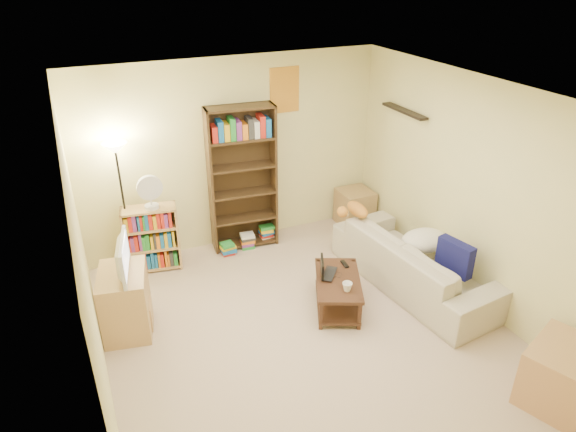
{
  "coord_description": "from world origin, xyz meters",
  "views": [
    {
      "loc": [
        -1.93,
        -3.79,
        3.58
      ],
      "look_at": [
        0.09,
        0.72,
        1.05
      ],
      "focal_mm": 32.0,
      "sensor_mm": 36.0,
      "label": 1
    }
  ],
  "objects_px": {
    "television": "(118,258)",
    "floor_lamp": "(119,171)",
    "tabby_cat": "(355,210)",
    "tall_bookshelf": "(242,176)",
    "laptop": "(333,275)",
    "mug": "(347,287)",
    "coffee_table": "(338,289)",
    "sofa": "(415,262)",
    "side_table": "(355,207)",
    "end_cabinet": "(563,375)",
    "desk_fan": "(150,191)",
    "short_bookshelf": "(152,239)",
    "tv_stand": "(125,302)"
  },
  "relations": [
    {
      "from": "television",
      "to": "floor_lamp",
      "type": "xyz_separation_m",
      "value": [
        0.23,
        1.18,
        0.45
      ]
    },
    {
      "from": "tabby_cat",
      "to": "tall_bookshelf",
      "type": "xyz_separation_m",
      "value": [
        -1.14,
        0.94,
        0.3
      ]
    },
    {
      "from": "laptop",
      "to": "mug",
      "type": "relative_size",
      "value": 2.4
    },
    {
      "from": "coffee_table",
      "to": "television",
      "type": "bearing_deg",
      "value": -170.12
    },
    {
      "from": "tall_bookshelf",
      "to": "floor_lamp",
      "type": "height_order",
      "value": "tall_bookshelf"
    },
    {
      "from": "sofa",
      "to": "side_table",
      "type": "xyz_separation_m",
      "value": [
        0.17,
        1.67,
        -0.06
      ]
    },
    {
      "from": "laptop",
      "to": "end_cabinet",
      "type": "distance_m",
      "value": 2.38
    },
    {
      "from": "mug",
      "to": "desk_fan",
      "type": "relative_size",
      "value": 0.35
    },
    {
      "from": "end_cabinet",
      "to": "laptop",
      "type": "bearing_deg",
      "value": 119.42
    },
    {
      "from": "tall_bookshelf",
      "to": "short_bookshelf",
      "type": "height_order",
      "value": "tall_bookshelf"
    },
    {
      "from": "tv_stand",
      "to": "television",
      "type": "bearing_deg",
      "value": 0.0
    },
    {
      "from": "end_cabinet",
      "to": "side_table",
      "type": "bearing_deg",
      "value": 88.91
    },
    {
      "from": "coffee_table",
      "to": "laptop",
      "type": "height_order",
      "value": "laptop"
    },
    {
      "from": "laptop",
      "to": "end_cabinet",
      "type": "xyz_separation_m",
      "value": [
        1.17,
        -2.07,
        -0.11
      ]
    },
    {
      "from": "coffee_table",
      "to": "tv_stand",
      "type": "relative_size",
      "value": 1.41
    },
    {
      "from": "coffee_table",
      "to": "sofa",
      "type": "bearing_deg",
      "value": 25.28
    },
    {
      "from": "coffee_table",
      "to": "tv_stand",
      "type": "xyz_separation_m",
      "value": [
        -2.2,
        0.58,
        0.11
      ]
    },
    {
      "from": "tv_stand",
      "to": "side_table",
      "type": "distance_m",
      "value": 3.59
    },
    {
      "from": "end_cabinet",
      "to": "tv_stand",
      "type": "bearing_deg",
      "value": 142.51
    },
    {
      "from": "short_bookshelf",
      "to": "floor_lamp",
      "type": "height_order",
      "value": "floor_lamp"
    },
    {
      "from": "laptop",
      "to": "television",
      "type": "height_order",
      "value": "television"
    },
    {
      "from": "tabby_cat",
      "to": "side_table",
      "type": "relative_size",
      "value": 0.96
    },
    {
      "from": "sofa",
      "to": "end_cabinet",
      "type": "distance_m",
      "value": 2.01
    },
    {
      "from": "tall_bookshelf",
      "to": "tabby_cat",
      "type": "bearing_deg",
      "value": -34.1
    },
    {
      "from": "mug",
      "to": "short_bookshelf",
      "type": "xyz_separation_m",
      "value": [
        -1.69,
        1.9,
        -0.01
      ]
    },
    {
      "from": "tall_bookshelf",
      "to": "coffee_table",
      "type": "bearing_deg",
      "value": -69.7
    },
    {
      "from": "tabby_cat",
      "to": "short_bookshelf",
      "type": "bearing_deg",
      "value": 160.49
    },
    {
      "from": "laptop",
      "to": "tall_bookshelf",
      "type": "height_order",
      "value": "tall_bookshelf"
    },
    {
      "from": "coffee_table",
      "to": "floor_lamp",
      "type": "relative_size",
      "value": 0.59
    },
    {
      "from": "tabby_cat",
      "to": "laptop",
      "type": "height_order",
      "value": "tabby_cat"
    },
    {
      "from": "laptop",
      "to": "tv_stand",
      "type": "height_order",
      "value": "tv_stand"
    },
    {
      "from": "tv_stand",
      "to": "floor_lamp",
      "type": "relative_size",
      "value": 0.42
    },
    {
      "from": "desk_fan",
      "to": "floor_lamp",
      "type": "relative_size",
      "value": 0.26
    },
    {
      "from": "laptop",
      "to": "desk_fan",
      "type": "relative_size",
      "value": 0.83
    },
    {
      "from": "tall_bookshelf",
      "to": "desk_fan",
      "type": "height_order",
      "value": "tall_bookshelf"
    },
    {
      "from": "tall_bookshelf",
      "to": "side_table",
      "type": "bearing_deg",
      "value": 2.74
    },
    {
      "from": "mug",
      "to": "short_bookshelf",
      "type": "bearing_deg",
      "value": 131.67
    },
    {
      "from": "tv_stand",
      "to": "short_bookshelf",
      "type": "xyz_separation_m",
      "value": [
        0.49,
        1.09,
        0.08
      ]
    },
    {
      "from": "tall_bookshelf",
      "to": "floor_lamp",
      "type": "relative_size",
      "value": 1.15
    },
    {
      "from": "tv_stand",
      "to": "television",
      "type": "xyz_separation_m",
      "value": [
        0.0,
        0.0,
        0.54
      ]
    },
    {
      "from": "coffee_table",
      "to": "desk_fan",
      "type": "bearing_deg",
      "value": 160.38
    },
    {
      "from": "tabby_cat",
      "to": "coffee_table",
      "type": "xyz_separation_m",
      "value": [
        -0.67,
        -0.82,
        -0.48
      ]
    },
    {
      "from": "short_bookshelf",
      "to": "side_table",
      "type": "distance_m",
      "value": 2.93
    },
    {
      "from": "short_bookshelf",
      "to": "desk_fan",
      "type": "distance_m",
      "value": 0.66
    },
    {
      "from": "tall_bookshelf",
      "to": "side_table",
      "type": "distance_m",
      "value": 1.85
    },
    {
      "from": "tabby_cat",
      "to": "television",
      "type": "relative_size",
      "value": 0.77
    },
    {
      "from": "coffee_table",
      "to": "tall_bookshelf",
      "type": "height_order",
      "value": "tall_bookshelf"
    },
    {
      "from": "television",
      "to": "side_table",
      "type": "xyz_separation_m",
      "value": [
        3.42,
        1.1,
        -0.63
      ]
    },
    {
      "from": "sofa",
      "to": "television",
      "type": "bearing_deg",
      "value": 73.98
    },
    {
      "from": "tabby_cat",
      "to": "tall_bookshelf",
      "type": "relative_size",
      "value": 0.26
    }
  ]
}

